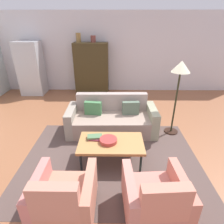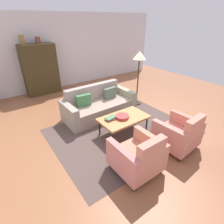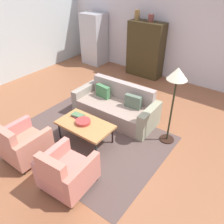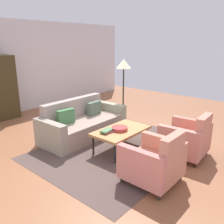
% 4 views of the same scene
% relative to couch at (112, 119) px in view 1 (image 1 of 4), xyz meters
% --- Properties ---
extents(ground_plane, '(10.73, 10.73, 0.00)m').
position_rel_couch_xyz_m(ground_plane, '(0.33, -0.63, -0.29)').
color(ground_plane, '#975C3B').
extents(wall_back, '(8.94, 0.12, 2.80)m').
position_rel_couch_xyz_m(wall_back, '(0.33, 3.07, 1.11)').
color(wall_back, silver).
rests_on(wall_back, ground).
extents(area_rug, '(3.40, 2.60, 0.01)m').
position_rel_couch_xyz_m(area_rug, '(0.00, -1.14, -0.28)').
color(area_rug, brown).
rests_on(area_rug, ground).
extents(couch, '(2.12, 0.94, 0.86)m').
position_rel_couch_xyz_m(couch, '(0.00, 0.00, 0.00)').
color(couch, gray).
rests_on(couch, ground).
extents(coffee_table, '(1.20, 0.70, 0.44)m').
position_rel_couch_xyz_m(coffee_table, '(0.00, -1.19, 0.12)').
color(coffee_table, black).
rests_on(coffee_table, ground).
extents(armchair_left, '(0.80, 0.80, 0.88)m').
position_rel_couch_xyz_m(armchair_left, '(-0.60, -2.35, 0.06)').
color(armchair_left, '#3C2D22').
rests_on(armchair_left, ground).
extents(armchair_right, '(0.85, 0.85, 0.88)m').
position_rel_couch_xyz_m(armchair_right, '(0.61, -2.35, 0.06)').
color(armchair_right, black).
rests_on(armchair_right, ground).
extents(fruit_bowl, '(0.32, 0.32, 0.07)m').
position_rel_couch_xyz_m(fruit_bowl, '(-0.05, -1.19, 0.19)').
color(fruit_bowl, '#AD3835').
rests_on(fruit_bowl, coffee_table).
extents(book_stack, '(0.29, 0.22, 0.06)m').
position_rel_couch_xyz_m(book_stack, '(-0.31, -1.07, 0.19)').
color(book_stack, brown).
rests_on(book_stack, coffee_table).
extents(cabinet, '(1.20, 0.51, 1.80)m').
position_rel_couch_xyz_m(cabinet, '(-0.77, 2.72, 0.61)').
color(cabinet, '#382D17').
rests_on(cabinet, ground).
extents(vase_tall, '(0.17, 0.17, 0.30)m').
position_rel_couch_xyz_m(vase_tall, '(-1.17, 2.72, 1.66)').
color(vase_tall, olive).
rests_on(vase_tall, cabinet).
extents(vase_round, '(0.17, 0.17, 0.22)m').
position_rel_couch_xyz_m(vase_round, '(-0.67, 2.72, 1.62)').
color(vase_round, brown).
rests_on(vase_round, cabinet).
extents(refrigerator, '(0.80, 0.73, 1.85)m').
position_rel_couch_xyz_m(refrigerator, '(-2.93, 2.62, 0.64)').
color(refrigerator, '#B7BABF').
rests_on(refrigerator, ground).
extents(floor_lamp, '(0.40, 0.40, 1.72)m').
position_rel_couch_xyz_m(floor_lamp, '(1.45, -0.10, 1.16)').
color(floor_lamp, black).
rests_on(floor_lamp, ground).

